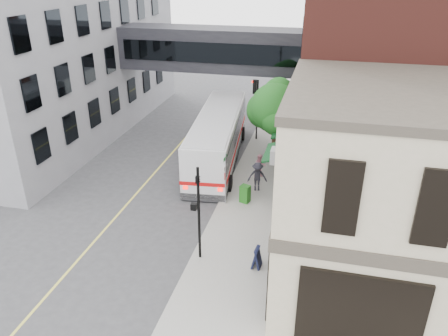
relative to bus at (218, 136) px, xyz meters
The scene contains 17 objects.
ground 13.06m from the bus, 83.23° to the right, with size 120.00×120.00×0.00m, color #38383A.
sidewalk_main 4.08m from the bus, 18.04° to the left, with size 4.00×60.00×0.15m, color gray.
corner_building 15.29m from the bus, 45.95° to the right, with size 10.19×8.12×8.45m.
brick_building 12.80m from the bus, 10.56° to the left, with size 13.76×18.00×14.00m.
opposite_building 16.63m from the bus, 168.50° to the left, with size 14.00×24.00×14.00m, color slate.
skyway_bridge 7.13m from the bus, 105.99° to the left, with size 14.00×3.18×3.00m.
traffic_signal_near 11.08m from the bus, 80.11° to the right, with size 0.44×0.22×4.60m.
traffic_signal_far 4.77m from the bus, 66.72° to the left, with size 0.53×0.28×4.50m.
street_sign_pole 6.16m from the bus, 71.86° to the right, with size 0.08×0.75×3.00m.
street_tree 4.30m from the bus, ahead, with size 3.80×3.20×5.60m.
lane_marking 4.84m from the bus, 140.63° to the right, with size 0.12×40.00×0.01m, color #D8CC4C.
bus is the anchor object (origin of this frame).
pedestrian_a 4.38m from the bus, ahead, with size 0.62×0.41×1.70m, color silver.
pedestrian_b 3.98m from the bus, 33.95° to the right, with size 0.73×0.57×1.50m, color pink.
pedestrian_c 5.20m from the bus, 49.38° to the right, with size 1.13×0.65×1.76m, color black.
newspaper_box 6.28m from the bus, 61.64° to the right, with size 0.50×0.45×1.00m, color #1B6016.
sandwich_board 11.91m from the bus, 67.48° to the right, with size 0.35×0.55×0.98m, color black.
Camera 1 is at (5.27, -13.49, 12.31)m, focal length 35.00 mm.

